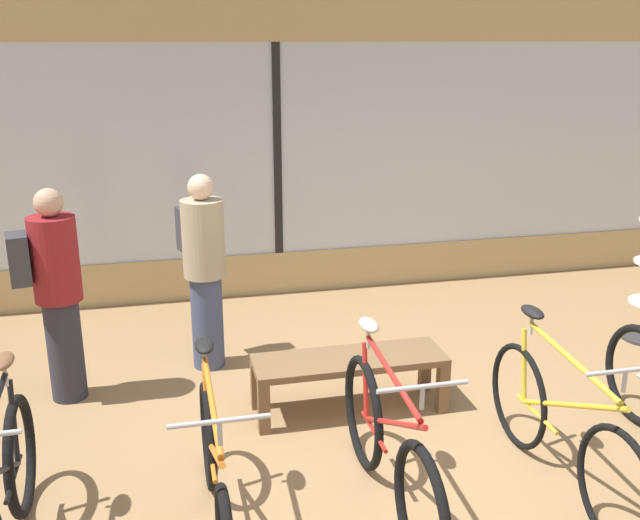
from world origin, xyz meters
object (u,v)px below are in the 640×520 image
object	(u,v)px
bicycle_right	(561,429)
display_bench	(349,366)
bicycle_far_left	(4,502)
bicycle_left	(216,479)
bicycle_center	(388,450)
customer_near_rack	(204,266)
customer_by_window	(56,290)

from	to	relation	value
bicycle_right	display_bench	distance (m)	1.56
bicycle_far_left	display_bench	xyz separation A→B (m)	(2.14, 1.18, -0.03)
bicycle_left	bicycle_right	bearing A→B (deg)	-0.09
bicycle_center	bicycle_right	xyz separation A→B (m)	(1.08, -0.02, 0.00)
bicycle_right	bicycle_far_left	bearing A→B (deg)	179.49
bicycle_left	bicycle_right	distance (m)	2.05
display_bench	bicycle_center	bearing A→B (deg)	-94.74
bicycle_center	customer_near_rack	world-z (taller)	customer_near_rack
bicycle_far_left	customer_by_window	distance (m)	1.92
bicycle_far_left	bicycle_center	xyz separation A→B (m)	(2.04, -0.01, 0.01)
display_bench	customer_near_rack	distance (m)	1.48
bicycle_right	display_bench	bearing A→B (deg)	128.90
bicycle_far_left	display_bench	bearing A→B (deg)	28.90
bicycle_far_left	bicycle_center	bearing A→B (deg)	-0.20
bicycle_right	bicycle_left	bearing A→B (deg)	179.91
bicycle_right	customer_by_window	distance (m)	3.59
bicycle_left	customer_near_rack	world-z (taller)	customer_near_rack
customer_by_window	bicycle_center	bearing A→B (deg)	-43.58
bicycle_center	customer_by_window	size ratio (longest dim) A/B	1.08
bicycle_center	customer_near_rack	xyz separation A→B (m)	(-0.85, 2.20, 0.48)
display_bench	bicycle_left	bearing A→B (deg)	-131.72
bicycle_right	customer_near_rack	distance (m)	2.98
bicycle_center	bicycle_right	distance (m)	1.08
bicycle_left	bicycle_center	xyz separation A→B (m)	(0.98, 0.02, 0.03)
customer_by_window	bicycle_right	bearing A→B (deg)	-31.81
bicycle_far_left	bicycle_center	world-z (taller)	bicycle_center
bicycle_right	customer_by_window	bearing A→B (deg)	148.19
bicycle_left	customer_near_rack	xyz separation A→B (m)	(0.12, 2.22, 0.51)
display_bench	customer_near_rack	world-z (taller)	customer_near_rack
display_bench	customer_by_window	xyz separation A→B (m)	(-2.05, 0.67, 0.53)
bicycle_far_left	customer_near_rack	bearing A→B (deg)	61.50
bicycle_far_left	customer_by_window	size ratio (longest dim) A/B	1.04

